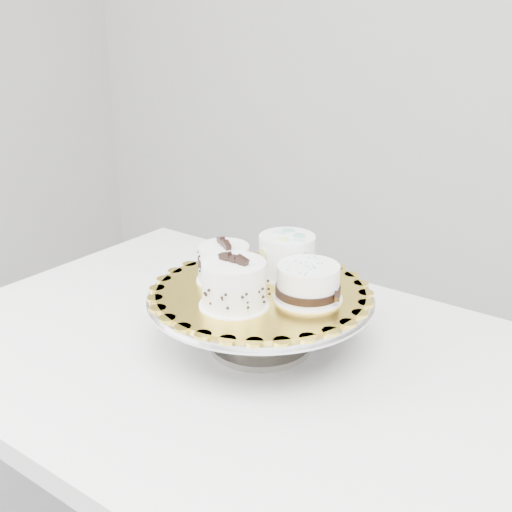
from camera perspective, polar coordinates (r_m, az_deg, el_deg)
The scene contains 7 objects.
table at distance 1.19m, azimuth -0.63°, elevation -11.88°, with size 1.30×0.96×0.75m.
cake_stand at distance 1.13m, azimuth 0.41°, elevation -4.81°, with size 0.40×0.40×0.11m.
cake_board at distance 1.11m, azimuth 0.41°, elevation -3.14°, with size 0.36×0.36×0.01m, color gold.
cake_swirl at distance 1.04m, azimuth -1.97°, elevation -2.59°, with size 0.12×0.12×0.09m.
cake_banded at distance 1.14m, azimuth -2.83°, elevation -0.74°, with size 0.13×0.13×0.08m.
cake_dots at distance 1.16m, azimuth 2.77°, elevation 0.11°, with size 0.12×0.12×0.08m.
cake_ribbon at distance 1.07m, azimuth 4.70°, elevation -2.44°, with size 0.14×0.14×0.06m.
Camera 1 is at (0.42, -0.70, 1.32)m, focal length 45.00 mm.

